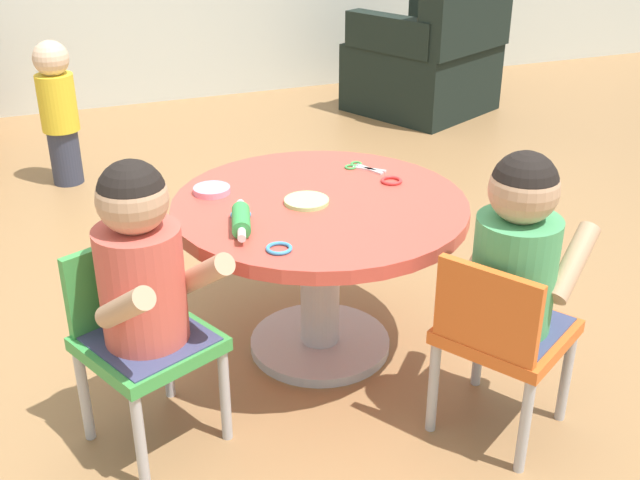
{
  "coord_description": "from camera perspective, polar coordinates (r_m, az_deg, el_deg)",
  "views": [
    {
      "loc": [
        -0.76,
        -1.96,
        1.41
      ],
      "look_at": [
        0.0,
        0.0,
        0.38
      ],
      "focal_mm": 44.23,
      "sensor_mm": 36.0,
      "label": 1
    }
  ],
  "objects": [
    {
      "name": "ground_plane",
      "position": [
        2.53,
        0.0,
        -7.71
      ],
      "size": [
        10.0,
        10.0,
        0.0
      ],
      "primitive_type": "plane",
      "color": "#9E7247"
    },
    {
      "name": "craft_table",
      "position": [
        2.34,
        0.0,
        0.04
      ],
      "size": [
        0.86,
        0.86,
        0.5
      ],
      "color": "silver",
      "rests_on": "ground"
    },
    {
      "name": "child_chair_left",
      "position": [
        2.07,
        -12.84,
        -6.8
      ],
      "size": [
        0.4,
        0.4,
        0.54
      ],
      "color": "#B7B7BC",
      "rests_on": "ground"
    },
    {
      "name": "seated_child_left",
      "position": [
        1.93,
        -12.85,
        -1.61
      ],
      "size": [
        0.39,
        0.42,
        0.51
      ],
      "color": "#3F4772",
      "rests_on": "ground"
    },
    {
      "name": "child_chair_right",
      "position": [
        2.08,
        12.94,
        -6.71
      ],
      "size": [
        0.41,
        0.41,
        0.54
      ],
      "color": "#B7B7BC",
      "rests_on": "ground"
    },
    {
      "name": "seated_child_right",
      "position": [
        2.0,
        14.08,
        -0.73
      ],
      "size": [
        0.43,
        0.41,
        0.51
      ],
      "color": "#3F4772",
      "rests_on": "ground"
    },
    {
      "name": "armchair_dark",
      "position": [
        4.83,
        7.89,
        12.76
      ],
      "size": [
        0.94,
        0.95,
        0.85
      ],
      "color": "black",
      "rests_on": "ground"
    },
    {
      "name": "toddler_standing",
      "position": [
        3.84,
        -18.4,
        8.99
      ],
      "size": [
        0.17,
        0.17,
        0.67
      ],
      "color": "#33384C",
      "rests_on": "ground"
    },
    {
      "name": "rolling_pin",
      "position": [
        2.12,
        -5.73,
        1.45
      ],
      "size": [
        0.08,
        0.23,
        0.05
      ],
      "color": "green",
      "rests_on": "craft_table"
    },
    {
      "name": "craft_scissors",
      "position": [
        2.54,
        2.94,
        5.29
      ],
      "size": [
        0.12,
        0.14,
        0.01
      ],
      "color": "silver",
      "rests_on": "craft_table"
    },
    {
      "name": "playdough_blob_0",
      "position": [
        2.36,
        -7.83,
        3.6
      ],
      "size": [
        0.11,
        0.11,
        0.02
      ],
      "primitive_type": "cylinder",
      "color": "pink",
      "rests_on": "craft_table"
    },
    {
      "name": "playdough_blob_1",
      "position": [
        2.27,
        -0.97,
        2.82
      ],
      "size": [
        0.13,
        0.13,
        0.01
      ],
      "primitive_type": "cylinder",
      "color": "#B2E58C",
      "rests_on": "craft_table"
    },
    {
      "name": "cookie_cutter_0",
      "position": [
        2.0,
        -2.98,
        -0.61
      ],
      "size": [
        0.07,
        0.07,
        0.01
      ],
      "primitive_type": "torus",
      "color": "#3F99D8",
      "rests_on": "craft_table"
    },
    {
      "name": "cookie_cutter_1",
      "position": [
        2.2,
        -5.76,
        1.84
      ],
      "size": [
        0.06,
        0.06,
        0.01
      ],
      "primitive_type": "torus",
      "color": "#3F99D8",
      "rests_on": "craft_table"
    },
    {
      "name": "cookie_cutter_2",
      "position": [
        2.43,
        5.19,
        4.3
      ],
      "size": [
        0.07,
        0.07,
        0.01
      ],
      "primitive_type": "torus",
      "color": "red",
      "rests_on": "craft_table"
    }
  ]
}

